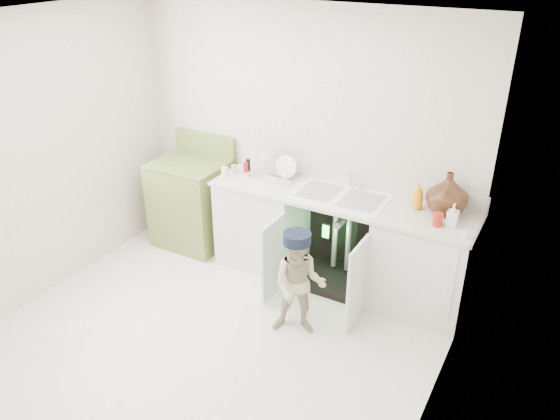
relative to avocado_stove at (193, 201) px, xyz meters
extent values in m
plane|color=beige|center=(1.11, -1.18, -0.47)|extent=(3.50, 3.50, 0.00)
cube|color=beige|center=(1.11, 0.32, 0.78)|extent=(3.50, 2.50, 0.02)
cube|color=beige|center=(1.11, -2.68, 0.78)|extent=(3.50, 2.50, 0.02)
cube|color=beige|center=(-0.64, -1.18, 0.78)|extent=(2.50, 3.00, 0.02)
cube|color=beige|center=(2.86, -1.18, 0.78)|extent=(2.50, 3.00, 0.02)
plane|color=white|center=(1.11, -1.18, 2.03)|extent=(3.50, 3.50, 0.00)
cube|color=silver|center=(0.86, 0.02, -0.04)|extent=(0.80, 0.60, 0.86)
cube|color=silver|center=(2.46, 0.02, -0.04)|extent=(0.80, 0.60, 0.86)
cube|color=black|center=(1.66, 0.29, -0.04)|extent=(0.80, 0.06, 0.86)
cube|color=black|center=(1.66, 0.02, -0.44)|extent=(0.80, 0.60, 0.06)
cylinder|color=gray|center=(1.59, 0.12, -0.02)|extent=(0.05, 0.05, 0.70)
cylinder|color=gray|center=(1.73, 0.12, -0.02)|extent=(0.05, 0.05, 0.70)
cylinder|color=gray|center=(1.66, 0.07, 0.15)|extent=(0.07, 0.18, 0.07)
cube|color=silver|center=(1.26, -0.48, -0.07)|extent=(0.03, 0.40, 0.76)
cube|color=silver|center=(2.06, -0.48, -0.07)|extent=(0.02, 0.40, 0.76)
cube|color=silver|center=(1.66, 0.02, 0.41)|extent=(2.44, 0.64, 0.03)
cube|color=silver|center=(1.66, 0.31, 0.50)|extent=(2.44, 0.02, 0.15)
cube|color=white|center=(1.66, 0.02, 0.42)|extent=(0.85, 0.55, 0.02)
cube|color=gray|center=(1.46, 0.02, 0.43)|extent=(0.34, 0.40, 0.01)
cube|color=gray|center=(1.87, 0.02, 0.43)|extent=(0.34, 0.40, 0.01)
cylinder|color=silver|center=(1.66, 0.24, 0.52)|extent=(0.03, 0.03, 0.17)
cylinder|color=silver|center=(1.66, 0.18, 0.59)|extent=(0.02, 0.14, 0.02)
cylinder|color=silver|center=(1.77, 0.24, 0.47)|extent=(0.04, 0.04, 0.06)
cylinder|color=white|center=(2.79, -0.29, 0.08)|extent=(0.01, 0.01, 0.70)
cube|color=white|center=(2.79, -0.20, 0.46)|extent=(0.04, 0.02, 0.06)
cube|color=silver|center=(0.93, 0.14, 0.44)|extent=(0.45, 0.30, 0.02)
cylinder|color=silver|center=(0.89, 0.16, 0.52)|extent=(0.28, 0.10, 0.27)
cylinder|color=white|center=(1.05, 0.14, 0.51)|extent=(0.22, 0.06, 0.22)
cylinder|color=silver|center=(0.75, 0.04, 0.51)|extent=(0.01, 0.01, 0.13)
cylinder|color=silver|center=(0.84, 0.04, 0.51)|extent=(0.01, 0.01, 0.13)
cylinder|color=silver|center=(0.93, 0.04, 0.51)|extent=(0.01, 0.01, 0.13)
cylinder|color=silver|center=(1.02, 0.04, 0.51)|extent=(0.01, 0.01, 0.13)
cylinder|color=silver|center=(1.11, 0.04, 0.51)|extent=(0.01, 0.01, 0.13)
imported|color=#472D14|center=(2.56, 0.16, 0.61)|extent=(0.35, 0.35, 0.36)
imported|color=orange|center=(2.33, 0.12, 0.55)|extent=(0.09, 0.09, 0.24)
imported|color=white|center=(2.66, -0.04, 0.52)|extent=(0.09, 0.09, 0.19)
cylinder|color=#AD220E|center=(2.56, -0.10, 0.48)|extent=(0.08, 0.08, 0.11)
cylinder|color=red|center=(0.62, 0.10, 0.48)|extent=(0.05, 0.05, 0.10)
cylinder|color=tan|center=(0.53, 0.02, 0.47)|extent=(0.06, 0.06, 0.08)
cylinder|color=black|center=(0.62, 0.14, 0.49)|extent=(0.04, 0.04, 0.12)
cube|color=silver|center=(0.49, -0.08, 0.47)|extent=(0.05, 0.05, 0.09)
cube|color=olive|center=(0.00, -0.01, -0.03)|extent=(0.74, 0.65, 0.89)
cube|color=olive|center=(0.00, -0.01, 0.43)|extent=(0.74, 0.65, 0.02)
cube|color=olive|center=(0.00, 0.28, 0.55)|extent=(0.74, 0.06, 0.23)
cylinder|color=black|center=(-0.18, -0.17, 0.43)|extent=(0.16, 0.16, 0.02)
cylinder|color=silver|center=(-0.18, -0.17, 0.44)|extent=(0.19, 0.19, 0.01)
cylinder|color=black|center=(-0.18, 0.15, 0.43)|extent=(0.16, 0.16, 0.02)
cylinder|color=silver|center=(-0.18, 0.15, 0.44)|extent=(0.19, 0.19, 0.01)
cylinder|color=black|center=(0.18, -0.17, 0.43)|extent=(0.16, 0.16, 0.02)
cylinder|color=silver|center=(0.18, -0.17, 0.44)|extent=(0.19, 0.19, 0.01)
cylinder|color=black|center=(0.18, 0.15, 0.43)|extent=(0.16, 0.16, 0.02)
cylinder|color=silver|center=(0.18, 0.15, 0.44)|extent=(0.19, 0.19, 0.01)
imported|color=#BEAE88|center=(1.69, -0.81, -0.02)|extent=(0.53, 0.48, 0.91)
cylinder|color=black|center=(1.69, -0.81, 0.41)|extent=(0.28, 0.28, 0.09)
cube|color=black|center=(1.65, -0.72, 0.37)|extent=(0.19, 0.14, 0.01)
cube|color=black|center=(1.69, -0.32, 0.25)|extent=(0.07, 0.01, 0.14)
cube|color=#26F23F|center=(1.69, -0.33, 0.25)|extent=(0.06, 0.00, 0.12)
camera|label=1|loc=(3.34, -4.09, 2.50)|focal=35.00mm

